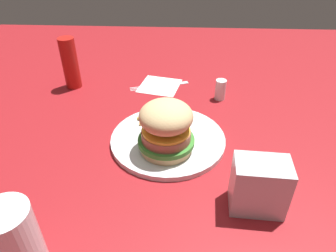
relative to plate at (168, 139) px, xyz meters
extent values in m
plane|color=maroon|center=(-0.01, -0.01, -0.01)|extent=(1.60, 1.60, 0.00)
cylinder|color=silver|center=(0.00, 0.00, 0.00)|extent=(0.25, 0.25, 0.01)
cylinder|color=tan|center=(0.00, 0.04, 0.01)|extent=(0.11, 0.11, 0.02)
cylinder|color=#387F2D|center=(0.00, 0.04, 0.03)|extent=(0.12, 0.12, 0.01)
cylinder|color=#8E5B47|center=(0.00, 0.04, 0.04)|extent=(0.10, 0.10, 0.02)
cylinder|color=yellow|center=(0.00, 0.04, 0.05)|extent=(0.10, 0.10, 0.01)
ellipsoid|color=tan|center=(0.00, 0.04, 0.09)|extent=(0.11, 0.11, 0.06)
cylinder|color=gold|center=(0.04, -0.09, 0.01)|extent=(0.05, 0.03, 0.01)
cylinder|color=gold|center=(0.03, -0.06, 0.01)|extent=(0.06, 0.02, 0.01)
cylinder|color=gold|center=(0.05, -0.05, 0.01)|extent=(0.05, 0.04, 0.01)
cylinder|color=gold|center=(0.01, -0.07, 0.01)|extent=(0.05, 0.06, 0.01)
cylinder|color=#E5B251|center=(0.04, -0.05, 0.01)|extent=(0.06, 0.03, 0.01)
cylinder|color=gold|center=(0.01, -0.04, 0.01)|extent=(0.07, 0.04, 0.01)
cylinder|color=gold|center=(0.01, -0.05, 0.02)|extent=(0.01, 0.06, 0.01)
cylinder|color=gold|center=(0.02, -0.05, 0.01)|extent=(0.01, 0.08, 0.01)
cylinder|color=#E5B251|center=(0.02, -0.07, 0.01)|extent=(0.07, 0.05, 0.01)
cylinder|color=gold|center=(0.01, -0.05, 0.02)|extent=(0.04, 0.08, 0.01)
cube|color=white|center=(0.04, -0.26, -0.01)|extent=(0.13, 0.13, 0.00)
cube|color=silver|center=(0.01, -0.27, 0.00)|extent=(0.11, 0.05, 0.00)
cube|color=silver|center=(0.08, -0.25, 0.00)|extent=(0.04, 0.03, 0.00)
cylinder|color=silver|center=(0.11, -0.25, 0.00)|extent=(0.03, 0.01, 0.00)
cylinder|color=silver|center=(0.11, -0.24, 0.00)|extent=(0.03, 0.01, 0.00)
cylinder|color=silver|center=(0.10, -0.23, 0.00)|extent=(0.03, 0.01, 0.00)
cylinder|color=silver|center=(0.19, 0.31, 0.06)|extent=(0.07, 0.07, 0.12)
cube|color=#B7BABF|center=(-0.16, 0.17, 0.04)|extent=(0.09, 0.07, 0.10)
cylinder|color=#B21914|center=(0.28, -0.25, 0.07)|extent=(0.04, 0.04, 0.14)
cylinder|color=white|center=(-0.13, -0.20, 0.02)|extent=(0.03, 0.03, 0.06)
camera|label=1|loc=(-0.03, 0.54, 0.42)|focal=33.15mm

